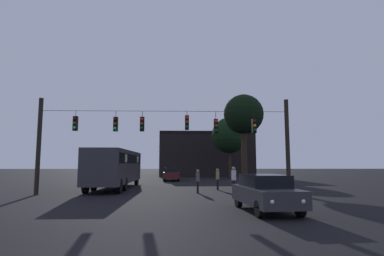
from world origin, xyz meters
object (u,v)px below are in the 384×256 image
object	(u,v)px
pedestrian_crossing_center	(218,178)
pedestrian_crossing_right	(198,180)
car_far_left	(171,174)
pedestrian_crossing_left	(234,178)
car_near_right	(266,192)
tree_left_silhouette	(243,115)
city_bus	(116,165)
tree_behind_building	(229,135)

from	to	relation	value
pedestrian_crossing_center	pedestrian_crossing_right	size ratio (longest dim) A/B	1.01
car_far_left	pedestrian_crossing_left	bearing A→B (deg)	-73.08
car_near_right	tree_left_silhouette	world-z (taller)	tree_left_silhouette
pedestrian_crossing_left	pedestrian_crossing_center	distance (m)	3.03
car_near_right	pedestrian_crossing_right	world-z (taller)	pedestrian_crossing_right
city_bus	tree_behind_building	size ratio (longest dim) A/B	1.36
car_near_right	pedestrian_crossing_left	distance (m)	7.60
car_far_left	pedestrian_crossing_right	size ratio (longest dim) A/B	2.78
car_far_left	car_near_right	bearing A→B (deg)	-78.28
pedestrian_crossing_left	tree_left_silhouette	xyz separation A→B (m)	(2.31, 7.90, 5.49)
car_near_right	car_far_left	bearing A→B (deg)	101.72
tree_behind_building	pedestrian_crossing_right	bearing A→B (deg)	-104.88
car_near_right	pedestrian_crossing_center	distance (m)	10.57
pedestrian_crossing_center	tree_behind_building	bearing A→B (deg)	78.23
car_near_right	tree_behind_building	distance (m)	28.17
tree_left_silhouette	tree_behind_building	distance (m)	12.14
car_near_right	tree_behind_building	world-z (taller)	tree_behind_building
city_bus	tree_left_silhouette	world-z (taller)	tree_left_silhouette
car_near_right	pedestrian_crossing_right	xyz separation A→B (m)	(-2.46, 8.06, 0.09)
car_far_left	tree_behind_building	bearing A→B (deg)	30.81
car_far_left	pedestrian_crossing_left	distance (m)	16.22
pedestrian_crossing_left	tree_behind_building	distance (m)	20.74
pedestrian_crossing_center	tree_left_silhouette	world-z (taller)	tree_left_silhouette
pedestrian_crossing_right	tree_left_silhouette	xyz separation A→B (m)	(4.70, 7.44, 5.62)
pedestrian_crossing_center	pedestrian_crossing_right	world-z (taller)	pedestrian_crossing_center
car_near_right	pedestrian_crossing_center	size ratio (longest dim) A/B	2.78
pedestrian_crossing_right	city_bus	bearing A→B (deg)	147.65
car_far_left	pedestrian_crossing_center	distance (m)	13.19
city_bus	tree_left_silhouette	distance (m)	12.49
pedestrian_crossing_right	tree_left_silhouette	world-z (taller)	tree_left_silhouette
pedestrian_crossing_right	tree_behind_building	size ratio (longest dim) A/B	0.19
city_bus	pedestrian_crossing_left	size ratio (longest dim) A/B	6.20
pedestrian_crossing_right	car_near_right	bearing A→B (deg)	-73.05
car_far_left	pedestrian_crossing_center	size ratio (longest dim) A/B	2.74
city_bus	car_far_left	size ratio (longest dim) A/B	2.51
pedestrian_crossing_right	pedestrian_crossing_center	bearing A→B (deg)	56.49
city_bus	car_near_right	world-z (taller)	city_bus
city_bus	pedestrian_crossing_left	world-z (taller)	city_bus
city_bus	car_far_left	world-z (taller)	city_bus
pedestrian_crossing_center	city_bus	bearing A→B (deg)	168.91
city_bus	pedestrian_crossing_right	bearing A→B (deg)	-32.35
tree_left_silhouette	pedestrian_crossing_left	bearing A→B (deg)	-106.32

